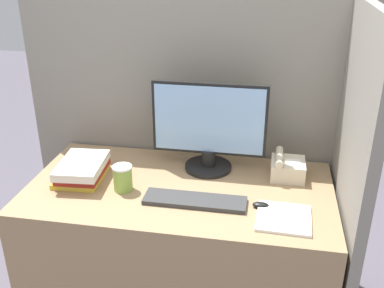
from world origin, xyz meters
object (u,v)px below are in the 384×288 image
object	(u,v)px
keyboard	(195,201)
mouse	(261,205)
book_stack	(82,170)
coffee_cup	(123,178)
desk_telephone	(287,168)
monitor	(209,130)

from	to	relation	value
keyboard	mouse	bearing A→B (deg)	2.04
book_stack	mouse	bearing A→B (deg)	-7.02
coffee_cup	desk_telephone	size ratio (longest dim) A/B	0.67
monitor	desk_telephone	distance (m)	0.42
mouse	desk_telephone	bearing A→B (deg)	69.72
keyboard	desk_telephone	xyz separation A→B (m)	(0.40, 0.31, 0.04)
mouse	coffee_cup	xyz separation A→B (m)	(-0.63, 0.04, 0.05)
desk_telephone	mouse	bearing A→B (deg)	-110.28
desk_telephone	keyboard	bearing A→B (deg)	-141.87
mouse	coffee_cup	size ratio (longest dim) A/B	0.59
book_stack	desk_telephone	bearing A→B (deg)	11.49
book_stack	coffee_cup	bearing A→B (deg)	-15.68
keyboard	monitor	bearing A→B (deg)	88.27
monitor	coffee_cup	xyz separation A→B (m)	(-0.35, -0.28, -0.15)
monitor	book_stack	world-z (taller)	monitor
book_stack	monitor	bearing A→B (deg)	20.70
monitor	coffee_cup	bearing A→B (deg)	-141.48
mouse	keyboard	bearing A→B (deg)	-177.96
mouse	book_stack	world-z (taller)	book_stack
monitor	keyboard	xyz separation A→B (m)	(-0.01, -0.33, -0.20)
monitor	book_stack	size ratio (longest dim) A/B	1.82
mouse	desk_telephone	xyz separation A→B (m)	(0.11, 0.30, 0.04)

